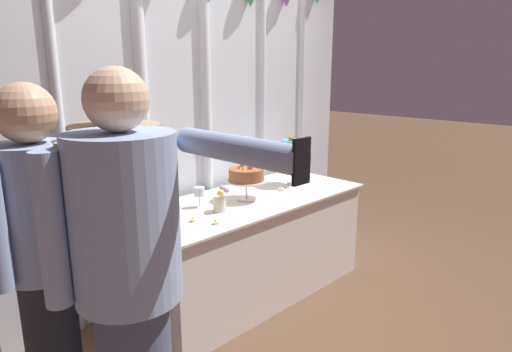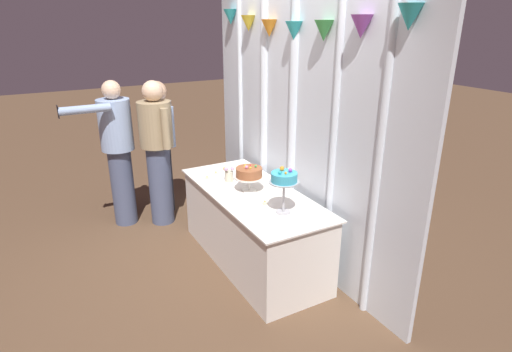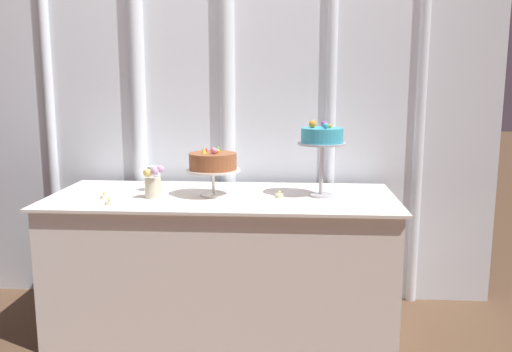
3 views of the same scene
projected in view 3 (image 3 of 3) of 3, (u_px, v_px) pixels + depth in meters
ground_plane at (221, 335)px, 2.85m from camera, size 24.00×24.00×0.00m
draped_curtain at (228, 80)px, 3.18m from camera, size 3.16×0.16×2.55m
cake_table at (223, 262)px, 2.89m from camera, size 1.81×0.76×0.74m
cake_display_nearleft at (213, 164)px, 2.78m from camera, size 0.29×0.29×0.26m
cake_display_nearright at (322, 139)px, 2.75m from camera, size 0.25×0.25×0.40m
wine_glass at (154, 173)px, 2.92m from camera, size 0.07×0.07×0.14m
flower_vase at (153, 184)px, 2.75m from camera, size 0.10×0.11×0.17m
tealight_far_left at (104, 196)px, 2.75m from camera, size 0.04×0.04×0.03m
tealight_near_left at (109, 203)px, 2.62m from camera, size 0.04×0.04×0.03m
tealight_near_right at (279, 196)px, 2.76m from camera, size 0.04×0.04×0.04m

